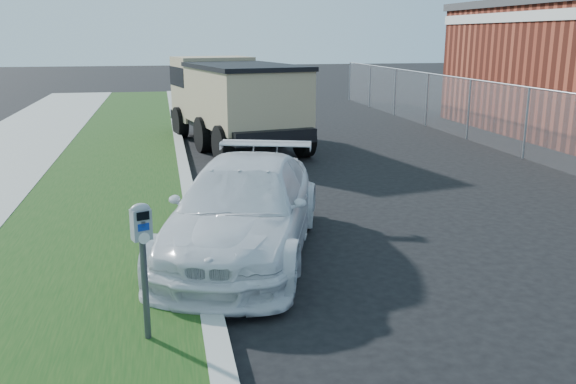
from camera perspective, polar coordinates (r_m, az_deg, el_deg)
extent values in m
plane|color=black|center=(8.06, 11.38, -8.15)|extent=(120.00, 120.00, 0.00)
cube|color=gray|center=(9.32, -8.53, -4.38)|extent=(0.25, 50.00, 0.15)
cube|color=#11350E|center=(9.39, -18.35, -4.90)|extent=(3.00, 50.00, 0.13)
plane|color=slate|center=(16.64, 21.40, 6.00)|extent=(0.00, 30.00, 30.00)
cylinder|color=#8F949C|center=(16.55, 21.68, 9.08)|extent=(0.04, 30.00, 0.04)
cylinder|color=#8F949C|center=(16.64, 21.40, 6.00)|extent=(0.06, 0.06, 1.80)
cylinder|color=#8F949C|center=(19.20, 16.57, 7.39)|extent=(0.06, 0.06, 1.80)
cylinder|color=#8F949C|center=(21.88, 12.88, 8.42)|extent=(0.06, 0.06, 1.80)
cylinder|color=#8F949C|center=(24.63, 9.99, 9.19)|extent=(0.06, 0.06, 1.80)
cylinder|color=#8F949C|center=(27.43, 7.68, 9.80)|extent=(0.06, 0.06, 1.80)
cylinder|color=#8F949C|center=(30.27, 5.80, 10.27)|extent=(0.06, 0.06, 1.80)
cube|color=silver|center=(18.17, 24.52, 14.91)|extent=(0.06, 14.00, 0.30)
cylinder|color=#3F4247|center=(6.19, -13.20, -8.96)|extent=(0.08, 0.08, 1.01)
cube|color=gray|center=(5.96, -13.57, -2.97)|extent=(0.21, 0.18, 0.30)
ellipsoid|color=gray|center=(5.92, -13.66, -1.58)|extent=(0.22, 0.19, 0.12)
cube|color=black|center=(5.87, -13.42, -2.20)|extent=(0.12, 0.05, 0.08)
cube|color=navy|center=(5.91, -13.36, -3.22)|extent=(0.11, 0.05, 0.07)
cylinder|color=silver|center=(5.94, -13.30, -4.24)|extent=(0.11, 0.05, 0.11)
cube|color=#3F4247|center=(5.90, -13.38, -2.94)|extent=(0.04, 0.02, 0.05)
imported|color=white|center=(8.72, -4.16, -1.51)|extent=(3.20, 4.95, 1.33)
cube|color=black|center=(17.34, -4.88, 6.54)|extent=(3.30, 6.39, 0.33)
cube|color=#9A8663|center=(19.33, -7.05, 9.63)|extent=(2.54, 2.14, 1.90)
cube|color=black|center=(19.30, -7.09, 10.75)|extent=(2.57, 2.16, 0.57)
cube|color=#9A8663|center=(16.54, -4.07, 8.91)|extent=(3.06, 4.38, 1.52)
cube|color=black|center=(16.48, -4.12, 11.64)|extent=(3.17, 4.49, 0.11)
cube|color=black|center=(20.28, -7.72, 7.40)|extent=(2.26, 0.61, 0.29)
cylinder|color=black|center=(19.06, -10.04, 6.43)|extent=(0.49, 0.99, 0.95)
cylinder|color=black|center=(19.69, -3.81, 6.87)|extent=(0.49, 0.99, 0.95)
cylinder|color=black|center=(16.61, -7.92, 5.36)|extent=(0.49, 0.99, 0.95)
cylinder|color=black|center=(17.31, -0.91, 5.86)|extent=(0.49, 0.99, 0.95)
cylinder|color=black|center=(14.99, -6.12, 4.44)|extent=(0.49, 0.99, 0.95)
cylinder|color=black|center=(15.77, 1.50, 5.01)|extent=(0.49, 0.99, 0.95)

